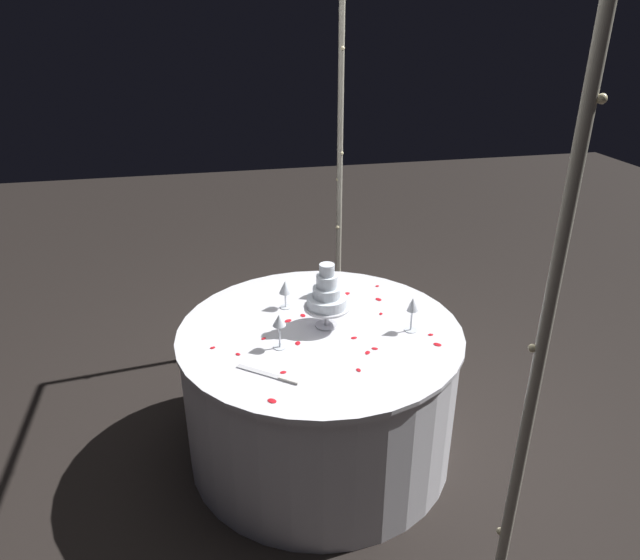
% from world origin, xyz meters
% --- Properties ---
extents(ground_plane, '(12.00, 12.00, 0.00)m').
position_xyz_m(ground_plane, '(0.00, 0.00, 0.00)').
color(ground_plane, black).
extents(decorative_arch, '(2.34, 0.06, 2.23)m').
position_xyz_m(decorative_arch, '(-0.00, 0.38, 1.48)').
color(decorative_arch, '#B7B29E').
rests_on(decorative_arch, ground).
extents(main_table, '(1.37, 1.37, 0.72)m').
position_xyz_m(main_table, '(0.00, 0.00, 0.36)').
color(main_table, white).
rests_on(main_table, ground).
extents(tiered_cake, '(0.22, 0.22, 0.33)m').
position_xyz_m(tiered_cake, '(-0.02, 0.04, 0.88)').
color(tiered_cake, silver).
rests_on(tiered_cake, main_table).
extents(wine_glass_0, '(0.06, 0.06, 0.17)m').
position_xyz_m(wine_glass_0, '(0.12, -0.21, 0.85)').
color(wine_glass_0, silver).
rests_on(wine_glass_0, main_table).
extents(wine_glass_1, '(0.06, 0.06, 0.17)m').
position_xyz_m(wine_glass_1, '(0.11, 0.42, 0.85)').
color(wine_glass_1, silver).
rests_on(wine_glass_1, main_table).
extents(wine_glass_2, '(0.06, 0.06, 0.15)m').
position_xyz_m(wine_glass_2, '(-0.26, -0.13, 0.83)').
color(wine_glass_2, silver).
rests_on(wine_glass_2, main_table).
extents(wine_glass_3, '(0.07, 0.07, 0.17)m').
position_xyz_m(wine_glass_3, '(-0.35, 0.10, 0.85)').
color(wine_glass_3, silver).
rests_on(wine_glass_3, main_table).
extents(cake_knife, '(0.20, 0.25, 0.01)m').
position_xyz_m(cake_knife, '(0.34, -0.28, 0.72)').
color(cake_knife, silver).
rests_on(cake_knife, main_table).
extents(rose_petal_0, '(0.04, 0.05, 0.00)m').
position_xyz_m(rose_petal_0, '(-0.11, -0.14, 0.72)').
color(rose_petal_0, red).
rests_on(rose_petal_0, main_table).
extents(rose_petal_1, '(0.02, 0.03, 0.00)m').
position_xyz_m(rose_petal_1, '(0.07, -0.51, 0.72)').
color(rose_petal_1, red).
rests_on(rose_petal_1, main_table).
extents(rose_petal_2, '(0.04, 0.03, 0.00)m').
position_xyz_m(rose_petal_2, '(-0.15, -0.06, 0.72)').
color(rose_petal_2, red).
rests_on(rose_petal_2, main_table).
extents(rose_petal_3, '(0.02, 0.03, 0.00)m').
position_xyz_m(rose_petal_3, '(0.33, -0.23, 0.72)').
color(rose_petal_3, red).
rests_on(rose_petal_3, main_table).
extents(rose_petal_4, '(0.03, 0.02, 0.00)m').
position_xyz_m(rose_petal_4, '(0.38, 0.09, 0.72)').
color(rose_petal_4, red).
rests_on(rose_petal_4, main_table).
extents(rose_petal_5, '(0.02, 0.03, 0.00)m').
position_xyz_m(rose_petal_5, '(0.12, 0.14, 0.72)').
color(rose_petal_5, red).
rests_on(rose_petal_5, main_table).
extents(rose_petal_6, '(0.03, 0.03, 0.00)m').
position_xyz_m(rose_petal_6, '(0.03, -0.28, 0.72)').
color(rose_petal_6, red).
rests_on(rose_petal_6, main_table).
extents(rose_petal_7, '(0.04, 0.05, 0.00)m').
position_xyz_m(rose_petal_7, '(-0.34, 0.22, 0.72)').
color(rose_petal_7, red).
rests_on(rose_petal_7, main_table).
extents(rose_petal_8, '(0.04, 0.04, 0.00)m').
position_xyz_m(rose_petal_8, '(-0.24, 0.37, 0.72)').
color(rose_petal_8, red).
rests_on(rose_petal_8, main_table).
extents(rose_petal_9, '(0.03, 0.03, 0.00)m').
position_xyz_m(rose_petal_9, '(0.14, -0.40, 0.72)').
color(rose_petal_9, red).
rests_on(rose_petal_9, main_table).
extents(rose_petal_10, '(0.03, 0.03, 0.00)m').
position_xyz_m(rose_petal_10, '(-0.39, 0.41, 0.72)').
color(rose_petal_10, red).
rests_on(rose_petal_10, main_table).
extents(rose_petal_11, '(0.05, 0.05, 0.00)m').
position_xyz_m(rose_petal_11, '(0.26, 0.49, 0.72)').
color(rose_petal_11, red).
rests_on(rose_petal_11, main_table).
extents(rose_petal_12, '(0.03, 0.02, 0.00)m').
position_xyz_m(rose_petal_12, '(-0.42, 0.09, 0.72)').
color(rose_petal_12, red).
rests_on(rose_petal_12, main_table).
extents(rose_petal_13, '(0.03, 0.03, 0.00)m').
position_xyz_m(rose_petal_13, '(0.23, 0.20, 0.72)').
color(rose_petal_13, red).
rests_on(rose_petal_13, main_table).
extents(rose_petal_14, '(0.05, 0.05, 0.00)m').
position_xyz_m(rose_petal_14, '(0.51, -0.30, 0.72)').
color(rose_petal_14, red).
rests_on(rose_petal_14, main_table).
extents(rose_petal_15, '(0.04, 0.03, 0.00)m').
position_xyz_m(rose_petal_15, '(-0.51, 0.15, 0.72)').
color(rose_petal_15, red).
rests_on(rose_petal_15, main_table).
extents(rose_petal_16, '(0.04, 0.04, 0.00)m').
position_xyz_m(rose_petal_16, '(0.25, 0.16, 0.72)').
color(rose_petal_16, red).
rests_on(rose_petal_16, main_table).
extents(rose_petal_17, '(0.04, 0.03, 0.00)m').
position_xyz_m(rose_petal_17, '(0.11, -0.13, 0.72)').
color(rose_petal_17, red).
rests_on(rose_petal_17, main_table).
extents(rose_petal_18, '(0.03, 0.02, 0.00)m').
position_xyz_m(rose_petal_18, '(-0.08, 0.33, 0.72)').
color(rose_petal_18, red).
rests_on(rose_petal_18, main_table).
extents(rose_petal_19, '(0.02, 0.03, 0.00)m').
position_xyz_m(rose_petal_19, '(0.17, 0.50, 0.72)').
color(rose_petal_19, red).
rests_on(rose_petal_19, main_table).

